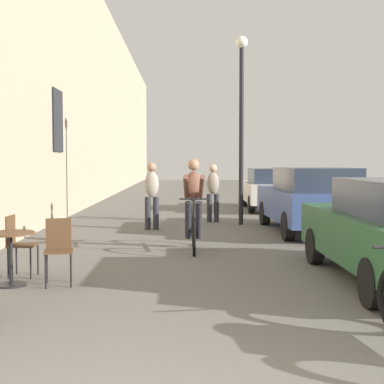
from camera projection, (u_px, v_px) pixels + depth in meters
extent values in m
cube|color=tan|center=(64.00, 75.00, 16.71)|extent=(0.50, 68.00, 8.70)
cube|color=black|center=(58.00, 121.00, 14.67)|extent=(0.04, 1.10, 1.70)
cylinder|color=black|center=(11.00, 285.00, 7.22)|extent=(0.40, 0.40, 0.02)
cylinder|color=black|center=(11.00, 259.00, 7.20)|extent=(0.05, 0.05, 0.67)
cylinder|color=#4C331E|center=(10.00, 233.00, 7.18)|extent=(0.64, 0.64, 0.02)
cylinder|color=black|center=(38.00, 259.00, 7.91)|extent=(0.02, 0.02, 0.45)
cylinder|color=black|center=(31.00, 263.00, 7.59)|extent=(0.02, 0.02, 0.45)
cylinder|color=black|center=(16.00, 259.00, 7.93)|extent=(0.02, 0.02, 0.45)
cylinder|color=black|center=(8.00, 263.00, 7.60)|extent=(0.02, 0.02, 0.45)
cube|color=#4C331E|center=(23.00, 245.00, 7.74)|extent=(0.40, 0.40, 0.02)
cube|color=#4C331E|center=(10.00, 230.00, 7.74)|extent=(0.04, 0.34, 0.42)
cylinder|color=black|center=(71.00, 271.00, 7.10)|extent=(0.02, 0.02, 0.45)
cylinder|color=black|center=(46.00, 272.00, 7.03)|extent=(0.02, 0.02, 0.45)
cylinder|color=black|center=(71.00, 266.00, 7.41)|extent=(0.02, 0.02, 0.45)
cylinder|color=black|center=(47.00, 267.00, 7.34)|extent=(0.02, 0.02, 0.45)
cube|color=#4C331E|center=(58.00, 251.00, 7.21)|extent=(0.45, 0.45, 0.02)
cube|color=#4C331E|center=(59.00, 233.00, 7.37)|extent=(0.34, 0.09, 0.42)
torus|color=black|center=(194.00, 237.00, 9.52)|extent=(0.06, 0.71, 0.71)
torus|color=black|center=(193.00, 229.00, 10.57)|extent=(0.06, 0.71, 0.71)
cylinder|color=black|center=(193.00, 215.00, 10.46)|extent=(0.04, 0.21, 0.58)
cylinder|color=black|center=(194.00, 200.00, 9.94)|extent=(0.04, 0.82, 0.14)
cylinder|color=black|center=(194.00, 218.00, 9.52)|extent=(0.04, 0.09, 0.67)
cylinder|color=black|center=(194.00, 231.00, 10.07)|extent=(0.04, 1.00, 0.12)
cylinder|color=black|center=(194.00, 199.00, 9.53)|extent=(0.52, 0.03, 0.03)
ellipsoid|color=black|center=(193.00, 200.00, 10.35)|extent=(0.12, 0.24, 0.06)
ellipsoid|color=brown|center=(194.00, 186.00, 10.26)|extent=(0.34, 0.35, 0.59)
sphere|color=#A57A5B|center=(194.00, 165.00, 10.19)|extent=(0.22, 0.22, 0.22)
cylinder|color=#26262D|center=(199.00, 220.00, 10.22)|extent=(0.13, 0.40, 0.75)
cylinder|color=#26262D|center=(188.00, 220.00, 10.22)|extent=(0.13, 0.40, 0.75)
cylinder|color=brown|center=(202.00, 187.00, 9.87)|extent=(0.10, 0.75, 0.48)
cylinder|color=brown|center=(186.00, 187.00, 9.87)|extent=(0.11, 0.75, 0.48)
cylinder|color=#26262D|center=(156.00, 213.00, 13.08)|extent=(0.14, 0.14, 0.80)
cylinder|color=#26262D|center=(148.00, 213.00, 13.08)|extent=(0.14, 0.14, 0.80)
ellipsoid|color=#9E9384|center=(152.00, 184.00, 13.04)|extent=(0.34, 0.24, 0.63)
sphere|color=#A57A5B|center=(152.00, 167.00, 13.02)|extent=(0.22, 0.22, 0.22)
cylinder|color=#26262D|center=(216.00, 208.00, 14.73)|extent=(0.14, 0.14, 0.77)
cylinder|color=#26262D|center=(209.00, 208.00, 14.70)|extent=(0.14, 0.14, 0.77)
ellipsoid|color=gray|center=(213.00, 183.00, 14.67)|extent=(0.36, 0.27, 0.61)
sphere|color=tan|center=(213.00, 168.00, 14.65)|extent=(0.22, 0.22, 0.22)
cylinder|color=black|center=(241.00, 137.00, 13.99)|extent=(0.12, 0.12, 4.60)
sphere|color=silver|center=(242.00, 42.00, 13.85)|extent=(0.32, 0.32, 0.32)
cylinder|color=black|center=(315.00, 246.00, 8.73)|extent=(0.19, 0.58, 0.58)
cylinder|color=black|center=(373.00, 283.00, 6.08)|extent=(0.19, 0.58, 0.58)
cube|color=#384C84|center=(309.00, 204.00, 12.67)|extent=(1.86, 4.32, 0.70)
cube|color=#283342|center=(315.00, 179.00, 12.12)|extent=(1.54, 2.34, 0.52)
cylinder|color=black|center=(265.00, 213.00, 14.07)|extent=(0.21, 0.62, 0.62)
cylinder|color=black|center=(326.00, 213.00, 14.13)|extent=(0.21, 0.62, 0.62)
cylinder|color=black|center=(288.00, 226.00, 11.25)|extent=(0.21, 0.62, 0.62)
cylinder|color=black|center=(364.00, 226.00, 11.31)|extent=(0.21, 0.62, 0.62)
cube|color=beige|center=(269.00, 192.00, 18.45)|extent=(1.75, 4.04, 0.65)
cube|color=#283342|center=(272.00, 176.00, 17.94)|extent=(1.44, 2.19, 0.48)
cylinder|color=black|center=(244.00, 199.00, 19.80)|extent=(0.20, 0.58, 0.58)
cylinder|color=black|center=(285.00, 199.00, 19.79)|extent=(0.20, 0.58, 0.58)
cylinder|color=black|center=(251.00, 204.00, 17.16)|extent=(0.20, 0.58, 0.58)
cylinder|color=black|center=(299.00, 204.00, 17.15)|extent=(0.20, 0.58, 0.58)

